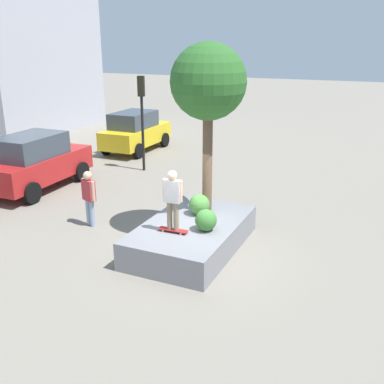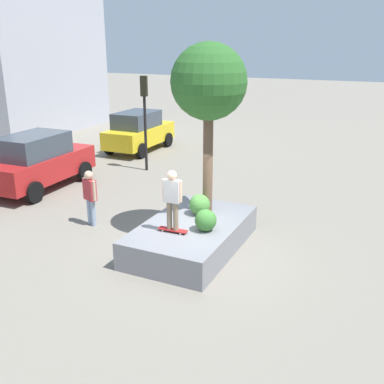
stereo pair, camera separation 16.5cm
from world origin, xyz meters
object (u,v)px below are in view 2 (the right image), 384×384
object	(u,v)px
planter_ledge	(192,236)
sedan_parked	(38,161)
taxi_cab	(139,131)
skateboarder	(172,196)
plaza_tree	(209,84)
traffic_light_corner	(145,107)
skateboard	(173,230)
pedestrian_crossing	(90,194)

from	to	relation	value
planter_ledge	sedan_parked	bearing A→B (deg)	73.32
taxi_cab	skateboarder	bearing A→B (deg)	-144.23
plaza_tree	traffic_light_corner	size ratio (longest dim) A/B	1.15
traffic_light_corner	plaza_tree	bearing A→B (deg)	-135.35
skateboard	sedan_parked	xyz separation A→B (m)	(3.07, 7.51, 0.29)
planter_ledge	traffic_light_corner	xyz separation A→B (m)	(6.36, 5.26, 2.45)
plaza_tree	skateboard	size ratio (longest dim) A/B	5.88
skateboarder	pedestrian_crossing	size ratio (longest dim) A/B	0.90
skateboard	pedestrian_crossing	distance (m)	3.49
sedan_parked	taxi_cab	distance (m)	7.12
plaza_tree	taxi_cab	world-z (taller)	plaza_tree
plaza_tree	sedan_parked	bearing A→B (deg)	80.46
skateboarder	plaza_tree	bearing A→B (deg)	-6.99
skateboarder	taxi_cab	size ratio (longest dim) A/B	0.36
sedan_parked	taxi_cab	xyz separation A→B (m)	(7.12, -0.17, -0.05)
planter_ledge	sedan_parked	size ratio (longest dim) A/B	0.86
skateboard	traffic_light_corner	bearing A→B (deg)	35.42
skateboarder	sedan_parked	world-z (taller)	skateboarder
skateboard	traffic_light_corner	world-z (taller)	traffic_light_corner
planter_ledge	skateboarder	distance (m)	1.58
taxi_cab	traffic_light_corner	bearing A→B (deg)	-143.44
traffic_light_corner	pedestrian_crossing	bearing A→B (deg)	-164.61
plaza_tree	skateboarder	size ratio (longest dim) A/B	2.97
planter_ledge	skateboard	size ratio (longest dim) A/B	5.01
skateboard	plaza_tree	bearing A→B (deg)	-6.99
pedestrian_crossing	skateboard	bearing A→B (deg)	-105.30
skateboard	skateboarder	world-z (taller)	skateboarder
plaza_tree	skateboarder	bearing A→B (deg)	173.01
skateboarder	taxi_cab	bearing A→B (deg)	35.77
plaza_tree	skateboard	bearing A→B (deg)	173.01
sedan_parked	taxi_cab	size ratio (longest dim) A/B	1.06
planter_ledge	skateboarder	xyz separation A→B (m)	(-0.76, 0.20, 1.37)
planter_ledge	plaza_tree	bearing A→B (deg)	-1.15
sedan_parked	traffic_light_corner	size ratio (longest dim) A/B	1.15
plaza_tree	sedan_parked	xyz separation A→B (m)	(1.30, 7.73, -3.32)
taxi_cab	pedestrian_crossing	size ratio (longest dim) A/B	2.53
skateboard	sedan_parked	bearing A→B (deg)	67.74
skateboard	skateboarder	distance (m)	0.94
skateboard	skateboarder	xyz separation A→B (m)	(-0.00, 0.00, 0.94)
skateboard	traffic_light_corner	xyz separation A→B (m)	(7.12, 5.07, 2.02)
skateboarder	traffic_light_corner	xyz separation A→B (m)	(7.12, 5.07, 1.08)
skateboarder	taxi_cab	distance (m)	12.58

